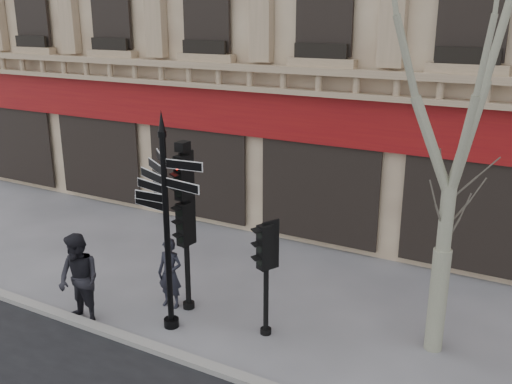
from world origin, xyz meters
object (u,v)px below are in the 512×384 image
pedestrian_b (79,280)px  pedestrian_a (170,273)px  traffic_signal_secondary (266,259)px  plane_tree (464,50)px  traffic_signal_main (185,206)px  fingerpost (165,187)px

pedestrian_b → pedestrian_a: bearing=58.2°
traffic_signal_secondary → plane_tree: (3.09, 1.12, 3.99)m
traffic_signal_main → plane_tree: (5.08, 1.02, 3.27)m
traffic_signal_main → plane_tree: bearing=17.5°
fingerpost → pedestrian_a: 2.42m
fingerpost → pedestrian_b: 2.79m
fingerpost → traffic_signal_secondary: (1.84, 0.72, -1.38)m
fingerpost → pedestrian_b: size_ratio=2.29×
fingerpost → traffic_signal_main: bearing=118.5°
traffic_signal_main → pedestrian_b: bearing=-128.1°
plane_tree → pedestrian_a: plane_tree is taller
fingerpost → pedestrian_b: fingerpost is taller
fingerpost → traffic_signal_secondary: fingerpost is taller
fingerpost → traffic_signal_main: 1.07m
plane_tree → pedestrian_a: size_ratio=5.07×
pedestrian_a → pedestrian_b: 1.91m
fingerpost → traffic_signal_main: (-0.15, 0.82, -0.67)m
traffic_signal_main → plane_tree: plane_tree is taller
traffic_signal_secondary → pedestrian_a: 2.54m
traffic_signal_secondary → pedestrian_a: (-2.38, -0.01, -0.86)m
pedestrian_a → traffic_signal_main: bearing=9.8°
traffic_signal_secondary → pedestrian_a: traffic_signal_secondary is taller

